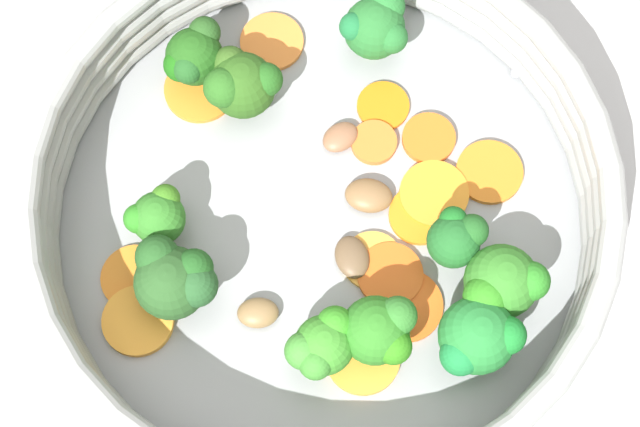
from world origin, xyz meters
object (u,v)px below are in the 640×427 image
(carrot_slice_13, at_px, (383,106))
(broccoli_floret_1, at_px, (502,284))
(carrot_slice_4, at_px, (374,142))
(broccoli_floret_8, at_px, (478,338))
(carrot_slice_10, at_px, (373,261))
(broccoli_floret_6, at_px, (175,278))
(broccoli_floret_9, at_px, (241,84))
(mushroom_piece_3, at_px, (258,313))
(broccoli_floret_3, at_px, (456,238))
(carrot_slice_12, at_px, (390,275))
(carrot_slice_8, at_px, (489,172))
(mushroom_piece_2, at_px, (369,196))
(carrot_slice_1, at_px, (272,42))
(mushroom_piece_0, at_px, (355,255))
(broccoli_floret_4, at_px, (380,331))
(carrot_slice_5, at_px, (406,305))
(carrot_slice_6, at_px, (138,321))
(carrot_slice_11, at_px, (135,278))
(skillet, at_px, (320,224))
(carrot_slice_2, at_px, (200,89))
(carrot_slice_3, at_px, (420,215))
(broccoli_floret_7, at_px, (376,26))
(carrot_slice_7, at_px, (363,358))
(broccoli_floret_0, at_px, (322,345))
(broccoli_floret_2, at_px, (158,216))
(carrot_slice_0, at_px, (434,194))
(mushroom_piece_1, at_px, (340,137))
(carrot_slice_9, at_px, (432,142))

(carrot_slice_13, xyz_separation_m, broccoli_floret_1, (0.14, -0.03, 0.03))
(carrot_slice_4, relative_size, broccoli_floret_8, 0.56)
(carrot_slice_10, bearing_deg, broccoli_floret_6, -119.18)
(broccoli_floret_9, distance_m, mushroom_piece_3, 0.15)
(broccoli_floret_3, distance_m, broccoli_floret_9, 0.17)
(carrot_slice_4, distance_m, carrot_slice_12, 0.09)
(carrot_slice_8, relative_size, mushroom_piece_2, 1.42)
(carrot_slice_1, height_order, carrot_slice_8, same)
(broccoli_floret_6, bearing_deg, mushroom_piece_0, 63.12)
(broccoli_floret_9, height_order, mushroom_piece_0, broccoli_floret_9)
(broccoli_floret_4, bearing_deg, carrot_slice_8, 107.87)
(carrot_slice_4, xyz_separation_m, carrot_slice_5, (0.10, -0.05, -0.00))
(carrot_slice_13, bearing_deg, carrot_slice_6, -84.88)
(carrot_slice_11, height_order, broccoli_floret_4, broccoli_floret_4)
(skillet, xyz_separation_m, broccoli_floret_6, (-0.02, -0.10, 0.04))
(carrot_slice_8, relative_size, broccoli_floret_3, 0.96)
(carrot_slice_5, bearing_deg, carrot_slice_8, 109.19)
(broccoli_floret_6, bearing_deg, carrot_slice_2, 138.73)
(carrot_slice_6, bearing_deg, mushroom_piece_0, 69.04)
(broccoli_floret_9, relative_size, mushroom_piece_3, 1.99)
(mushroom_piece_0, bearing_deg, carrot_slice_3, 85.17)
(carrot_slice_8, xyz_separation_m, broccoli_floret_7, (-0.12, -0.00, 0.03))
(skillet, xyz_separation_m, carrot_slice_12, (0.06, 0.01, 0.01))
(carrot_slice_8, bearing_deg, carrot_slice_7, -72.78)
(broccoli_floret_0, bearing_deg, skillet, 142.46)
(carrot_slice_1, distance_m, broccoli_floret_2, 0.15)
(carrot_slice_7, relative_size, mushroom_piece_3, 1.78)
(carrot_slice_3, bearing_deg, broccoli_floret_0, -73.05)
(carrot_slice_10, distance_m, broccoli_floret_8, 0.09)
(carrot_slice_1, height_order, carrot_slice_4, carrot_slice_4)
(carrot_slice_10, distance_m, broccoli_floret_4, 0.06)
(carrot_slice_0, xyz_separation_m, carrot_slice_10, (0.01, -0.06, -0.00))
(carrot_slice_10, relative_size, broccoli_floret_7, 0.79)
(broccoli_floret_3, bearing_deg, broccoli_floret_8, -29.22)
(mushroom_piece_1, bearing_deg, carrot_slice_9, 49.36)
(carrot_slice_2, height_order, carrot_slice_6, carrot_slice_6)
(carrot_slice_9, relative_size, carrot_slice_10, 0.91)
(carrot_slice_8, xyz_separation_m, carrot_slice_9, (-0.04, -0.02, 0.00))
(carrot_slice_11, height_order, broccoli_floret_9, broccoli_floret_9)
(broccoli_floret_2, xyz_separation_m, broccoli_floret_3, (0.12, 0.13, 0.00))
(broccoli_floret_7, xyz_separation_m, mushroom_piece_0, (0.11, -0.10, -0.02))
(carrot_slice_0, bearing_deg, broccoli_floret_3, -24.24)
(carrot_slice_12, relative_size, broccoli_floret_2, 0.98)
(carrot_slice_8, xyz_separation_m, broccoli_floret_9, (-0.14, -0.09, 0.02))
(carrot_slice_0, height_order, carrot_slice_4, same)
(carrot_slice_12, bearing_deg, broccoli_floret_0, -78.63)
(carrot_slice_8, relative_size, mushroom_piece_0, 1.53)
(broccoli_floret_4, height_order, mushroom_piece_2, broccoli_floret_4)
(carrot_slice_6, distance_m, broccoli_floret_6, 0.04)
(broccoli_floret_3, xyz_separation_m, mushroom_piece_0, (-0.03, -0.05, -0.02))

